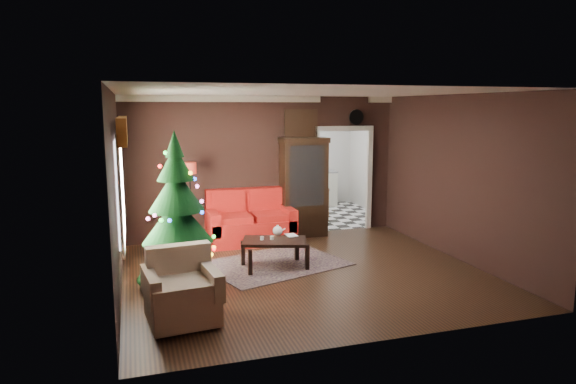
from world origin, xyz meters
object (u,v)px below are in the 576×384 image
object	(u,v)px
wall_clock	(356,117)
kitchen_table	(310,203)
christmas_tree	(177,216)
floor_lamp	(191,204)
coffee_table	(275,253)
teapot	(278,231)
armchair	(181,286)
loveseat	(250,217)
curio_cabinet	(303,189)

from	to	relation	value
wall_clock	kitchen_table	xyz separation A→B (m)	(-0.55, 1.25, -2.00)
wall_clock	kitchen_table	size ratio (longest dim) A/B	0.43
christmas_tree	kitchen_table	distance (m)	5.09
floor_lamp	wall_clock	size ratio (longest dim) A/B	4.82
floor_lamp	coffee_table	bearing A→B (deg)	-53.54
floor_lamp	teapot	world-z (taller)	floor_lamp
armchair	wall_clock	size ratio (longest dim) A/B	2.69
christmas_tree	coffee_table	distance (m)	1.82
armchair	wall_clock	distance (m)	5.82
armchair	kitchen_table	distance (m)	6.10
teapot	wall_clock	distance (m)	3.40
wall_clock	coffee_table	bearing A→B (deg)	-138.55
floor_lamp	wall_clock	distance (m)	3.85
teapot	wall_clock	xyz separation A→B (m)	(2.22, 1.82, 1.82)
floor_lamp	armchair	xyz separation A→B (m)	(-0.49, -3.28, -0.37)
coffee_table	kitchen_table	distance (m)	3.77
christmas_tree	teapot	size ratio (longest dim) A/B	12.36
armchair	teapot	world-z (taller)	armchair
wall_clock	loveseat	bearing A→B (deg)	-170.34
curio_cabinet	christmas_tree	xyz separation A→B (m)	(-2.70, -2.34, 0.10)
floor_lamp	armchair	distance (m)	3.34
curio_cabinet	teapot	distance (m)	1.97
curio_cabinet	coffee_table	xyz separation A→B (m)	(-1.14, -1.88, -0.71)
armchair	christmas_tree	bearing A→B (deg)	79.67
floor_lamp	teapot	bearing A→B (deg)	-45.89
armchair	curio_cabinet	bearing A→B (deg)	45.70
armchair	loveseat	bearing A→B (deg)	57.62
armchair	kitchen_table	xyz separation A→B (m)	(3.43, 5.04, -0.09)
floor_lamp	armchair	world-z (taller)	floor_lamp
coffee_table	wall_clock	xyz separation A→B (m)	(2.34, 2.06, 2.14)
wall_clock	christmas_tree	bearing A→B (deg)	-147.13
christmas_tree	curio_cabinet	bearing A→B (deg)	40.91
christmas_tree	armchair	bearing A→B (deg)	-93.63
armchair	wall_clock	world-z (taller)	wall_clock
coffee_table	floor_lamp	bearing A→B (deg)	126.46
christmas_tree	armchair	distance (m)	1.40
floor_lamp	coffee_table	xyz separation A→B (m)	(1.15, -1.55, -0.59)
kitchen_table	teapot	bearing A→B (deg)	-118.47
teapot	armchair	bearing A→B (deg)	-131.87
coffee_table	teapot	distance (m)	0.42
floor_lamp	loveseat	bearing A→B (deg)	5.51
loveseat	floor_lamp	xyz separation A→B (m)	(-1.14, -0.11, 0.33)
teapot	wall_clock	world-z (taller)	wall_clock
floor_lamp	kitchen_table	xyz separation A→B (m)	(2.94, 1.76, -0.45)
coffee_table	teapot	world-z (taller)	teapot
christmas_tree	loveseat	bearing A→B (deg)	53.83
armchair	coffee_table	distance (m)	2.39
curio_cabinet	armchair	size ratio (longest dim) A/B	2.21
loveseat	wall_clock	distance (m)	3.04
christmas_tree	kitchen_table	bearing A→B (deg)	48.38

